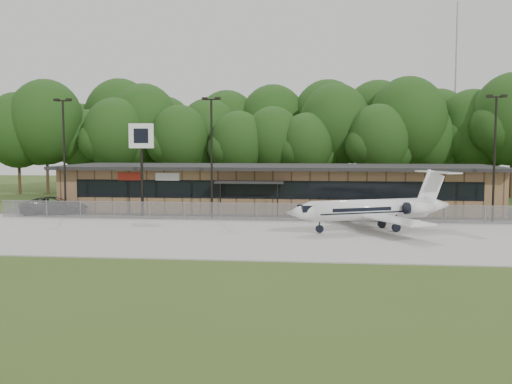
# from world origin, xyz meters

# --- Properties ---
(ground) EXTENTS (160.00, 160.00, 0.00)m
(ground) POSITION_xyz_m (0.00, 0.00, 0.00)
(ground) COLOR #354C1B
(ground) RESTS_ON ground
(apron) EXTENTS (64.00, 18.00, 0.08)m
(apron) POSITION_xyz_m (0.00, 8.00, 0.04)
(apron) COLOR #9E9B93
(apron) RESTS_ON ground
(parking_lot) EXTENTS (50.00, 9.00, 0.06)m
(parking_lot) POSITION_xyz_m (0.00, 19.50, 0.03)
(parking_lot) COLOR #383835
(parking_lot) RESTS_ON ground
(terminal) EXTENTS (41.00, 11.65, 4.30)m
(terminal) POSITION_xyz_m (-0.00, 23.94, 2.18)
(terminal) COLOR #8A6545
(terminal) RESTS_ON ground
(fence) EXTENTS (46.00, 0.04, 1.52)m
(fence) POSITION_xyz_m (0.00, 15.00, 0.78)
(fence) COLOR gray
(fence) RESTS_ON ground
(treeline) EXTENTS (72.00, 12.00, 15.00)m
(treeline) POSITION_xyz_m (0.00, 42.00, 7.50)
(treeline) COLOR #1D3410
(treeline) RESTS_ON ground
(radio_mast) EXTENTS (0.20, 0.20, 25.00)m
(radio_mast) POSITION_xyz_m (22.00, 48.00, 12.50)
(radio_mast) COLOR gray
(radio_mast) RESTS_ON ground
(light_pole_left) EXTENTS (1.55, 0.30, 10.23)m
(light_pole_left) POSITION_xyz_m (-18.00, 16.50, 5.98)
(light_pole_left) COLOR black
(light_pole_left) RESTS_ON ground
(light_pole_mid) EXTENTS (1.55, 0.30, 10.23)m
(light_pole_mid) POSITION_xyz_m (-5.00, 16.50, 5.98)
(light_pole_mid) COLOR black
(light_pole_mid) RESTS_ON ground
(light_pole_right) EXTENTS (1.55, 0.30, 10.23)m
(light_pole_right) POSITION_xyz_m (18.00, 16.50, 5.98)
(light_pole_right) COLOR black
(light_pole_right) RESTS_ON ground
(business_jet) EXTENTS (12.73, 11.35, 4.39)m
(business_jet) POSITION_xyz_m (8.04, 10.43, 1.57)
(business_jet) COLOR silver
(business_jet) RESTS_ON ground
(suv) EXTENTS (6.32, 4.24, 1.61)m
(suv) POSITION_xyz_m (-19.58, 17.64, 0.81)
(suv) COLOR #28282A
(suv) RESTS_ON ground
(pole_sign) EXTENTS (2.13, 0.45, 8.08)m
(pole_sign) POSITION_xyz_m (-11.18, 16.80, 6.18)
(pole_sign) COLOR black
(pole_sign) RESTS_ON ground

